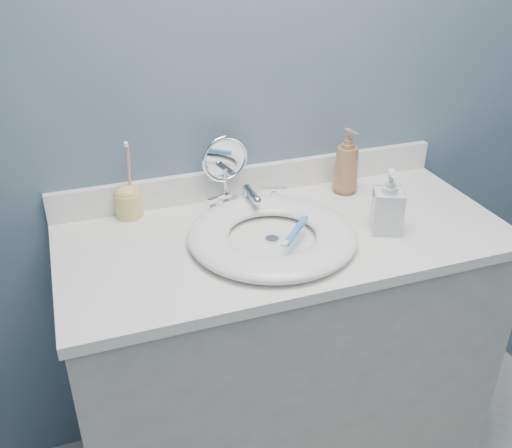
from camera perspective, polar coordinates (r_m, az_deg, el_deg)
name	(u,v)px	position (r m, az deg, el deg)	size (l,w,h in m)	color
back_wall	(252,90)	(1.67, -0.38, 13.25)	(2.20, 0.02, 2.40)	#4B6270
vanity_cabinet	(282,359)	(1.83, 2.59, -13.29)	(1.20, 0.55, 0.85)	#B6B1A6
countertop	(285,237)	(1.56, 2.94, -1.32)	(1.22, 0.57, 0.03)	white
backsplash	(254,179)	(1.75, -0.23, 4.49)	(1.22, 0.02, 0.09)	white
basin	(272,235)	(1.51, 1.64, -1.08)	(0.45, 0.45, 0.04)	white
drain	(272,240)	(1.52, 1.63, -1.57)	(0.04, 0.04, 0.01)	silver
faucet	(248,200)	(1.67, -0.77, 2.40)	(0.25, 0.13, 0.07)	silver
makeup_mirror	(225,167)	(1.67, -3.11, 5.74)	(0.14, 0.08, 0.21)	silver
soap_bottle_amber	(347,161)	(1.76, 9.06, 6.21)	(0.08, 0.08, 0.20)	#9E6947
soap_bottle_clear	(388,201)	(1.57, 13.10, 2.23)	(0.08, 0.08, 0.18)	silver
toothbrush_holder	(128,200)	(1.65, -12.65, 2.37)	(0.08, 0.08, 0.22)	#D8CA6C
toothbrush_lying	(295,232)	(1.47, 3.94, -0.80)	(0.13, 0.14, 0.02)	#3E89DC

